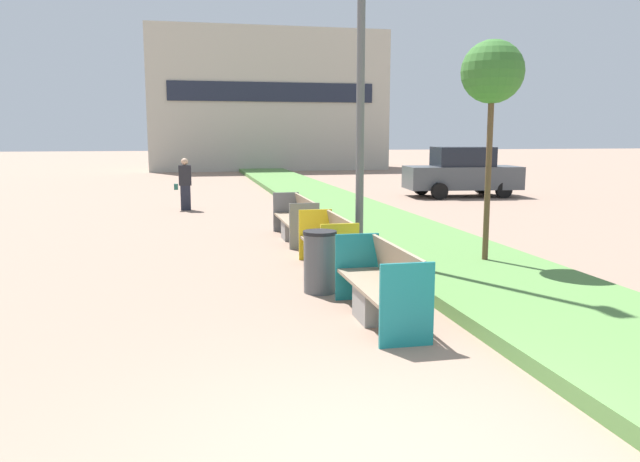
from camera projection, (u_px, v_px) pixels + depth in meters
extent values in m
cube|color=#568442|center=(365.00, 219.00, 16.58)|extent=(2.80, 120.00, 0.18)
cube|color=#B2AD9E|center=(266.00, 102.00, 42.53)|extent=(15.45, 6.82, 9.03)
cube|color=#1E2333|center=(273.00, 92.00, 39.11)|extent=(12.98, 0.08, 1.20)
cube|color=gray|center=(378.00, 304.00, 7.81)|extent=(0.52, 0.60, 0.42)
cube|color=gray|center=(379.00, 286.00, 7.77)|extent=(0.58, 2.01, 0.05)
cube|color=gray|center=(400.00, 265.00, 7.79)|extent=(0.14, 1.93, 0.48)
cube|color=#197A7F|center=(407.00, 305.00, 6.78)|extent=(0.62, 0.04, 0.94)
cube|color=#197A7F|center=(357.00, 267.00, 8.76)|extent=(0.62, 0.04, 0.94)
cube|color=gray|center=(326.00, 258.00, 10.70)|extent=(0.52, 0.60, 0.42)
cube|color=gray|center=(326.00, 245.00, 10.67)|extent=(0.58, 1.87, 0.05)
cube|color=gray|center=(342.00, 229.00, 10.68)|extent=(0.14, 1.79, 0.48)
cube|color=yellow|center=(340.00, 253.00, 9.74)|extent=(0.62, 0.04, 0.94)
cube|color=yellow|center=(315.00, 235.00, 11.58)|extent=(0.62, 0.04, 0.94)
cube|color=gray|center=(294.00, 230.00, 13.87)|extent=(0.52, 0.60, 0.42)
cube|color=gray|center=(294.00, 220.00, 13.84)|extent=(0.58, 2.38, 0.05)
cube|color=gray|center=(306.00, 208.00, 13.85)|extent=(0.14, 2.29, 0.48)
cube|color=slate|center=(304.00, 226.00, 12.66)|extent=(0.62, 0.04, 0.94)
cube|color=slate|center=(286.00, 212.00, 15.00)|extent=(0.62, 0.04, 0.94)
cylinder|color=#4C4F51|center=(320.00, 263.00, 9.17)|extent=(0.48, 0.48, 0.87)
cylinder|color=black|center=(320.00, 233.00, 9.10)|extent=(0.50, 0.50, 0.05)
cylinder|color=#56595B|center=(361.00, 20.00, 10.47)|extent=(0.14, 0.14, 8.44)
cylinder|color=brown|center=(488.00, 181.00, 10.54)|extent=(0.10, 0.10, 3.05)
sphere|color=#38702D|center=(492.00, 72.00, 10.27)|extent=(1.04, 1.04, 1.04)
cube|color=#232633|center=(186.00, 198.00, 19.22)|extent=(0.30, 0.22, 0.77)
cube|color=#232328|center=(185.00, 175.00, 19.11)|extent=(0.38, 0.24, 0.62)
sphere|color=tan|center=(184.00, 162.00, 19.05)|extent=(0.21, 0.21, 0.21)
cube|color=#236051|center=(176.00, 187.00, 19.11)|extent=(0.12, 0.20, 0.18)
cube|color=#474C51|center=(462.00, 177.00, 23.43)|extent=(4.35, 2.17, 0.84)
cube|color=black|center=(463.00, 157.00, 23.31)|extent=(2.24, 1.75, 0.72)
cylinder|color=black|center=(504.00, 190.00, 22.88)|extent=(0.60, 0.20, 0.60)
cylinder|color=black|center=(481.00, 186.00, 24.62)|extent=(0.60, 0.20, 0.60)
cylinder|color=black|center=(440.00, 191.00, 22.36)|extent=(0.60, 0.20, 0.60)
cylinder|color=black|center=(421.00, 187.00, 24.10)|extent=(0.60, 0.20, 0.60)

